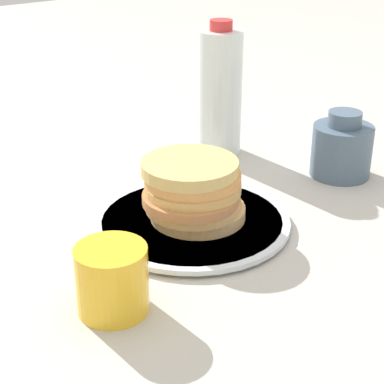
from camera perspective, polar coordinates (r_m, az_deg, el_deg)
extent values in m
plane|color=#BCB7AD|center=(0.91, 1.22, -3.37)|extent=(4.00, 4.00, 0.00)
cylinder|color=silver|center=(0.92, 0.00, -2.71)|extent=(0.26, 0.26, 0.01)
cylinder|color=silver|center=(0.92, 0.00, -2.57)|extent=(0.28, 0.28, 0.01)
cylinder|color=tan|center=(0.91, 0.38, -1.84)|extent=(0.14, 0.14, 0.02)
cylinder|color=#DFAC68|center=(0.90, 0.14, -1.11)|extent=(0.14, 0.14, 0.01)
cylinder|color=#B87747|center=(0.89, -0.12, -0.52)|extent=(0.14, 0.14, 0.01)
cylinder|color=tan|center=(0.89, 0.08, 0.42)|extent=(0.14, 0.14, 0.01)
cylinder|color=tan|center=(0.89, 0.06, 1.29)|extent=(0.14, 0.14, 0.01)
cylinder|color=#D6B569|center=(0.88, -0.20, 2.22)|extent=(0.14, 0.14, 0.02)
cylinder|color=yellow|center=(0.73, -7.11, -7.73)|extent=(0.08, 0.08, 0.08)
cylinder|color=#4C6075|center=(1.10, 13.15, 3.59)|extent=(0.10, 0.10, 0.09)
cylinder|color=#4C6075|center=(1.08, 13.44, 6.33)|extent=(0.05, 0.05, 0.02)
cylinder|color=silver|center=(1.15, 2.49, 8.75)|extent=(0.08, 0.08, 0.22)
cylinder|color=red|center=(1.12, 2.60, 14.60)|extent=(0.04, 0.04, 0.02)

